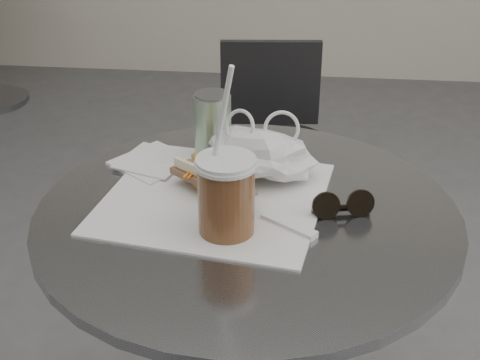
# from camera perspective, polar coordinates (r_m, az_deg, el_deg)

# --- Properties ---
(cafe_table) EXTENTS (0.76, 0.76, 0.74)m
(cafe_table) POSITION_cam_1_polar(r_m,az_deg,el_deg) (1.36, 0.55, -12.51)
(cafe_table) COLOR slate
(cafe_table) RESTS_ON ground
(chair_far) EXTENTS (0.40, 0.41, 0.75)m
(chair_far) POSITION_cam_1_polar(r_m,az_deg,el_deg) (2.12, 2.56, -0.21)
(chair_far) COLOR #2A2A2C
(chair_far) RESTS_ON ground
(sandwich_paper) EXTENTS (0.44, 0.42, 0.00)m
(sandwich_paper) POSITION_cam_1_polar(r_m,az_deg,el_deg) (1.23, -2.21, -1.51)
(sandwich_paper) COLOR white
(sandwich_paper) RESTS_ON cafe_table
(banh_mi) EXTENTS (0.22, 0.20, 0.07)m
(banh_mi) POSITION_cam_1_polar(r_m,az_deg,el_deg) (1.22, -2.35, 0.21)
(banh_mi) COLOR #A98A40
(banh_mi) RESTS_ON sandwich_paper
(iced_coffee) EXTENTS (0.10, 0.10, 0.30)m
(iced_coffee) POSITION_cam_1_polar(r_m,az_deg,el_deg) (1.10, -1.19, -1.29)
(iced_coffee) COLOR brown
(iced_coffee) RESTS_ON cafe_table
(sunglasses) EXTENTS (0.11, 0.05, 0.05)m
(sunglasses) POSITION_cam_1_polar(r_m,az_deg,el_deg) (1.18, 8.75, -2.22)
(sunglasses) COLOR black
(sunglasses) RESTS_ON cafe_table
(plastic_bag) EXTENTS (0.22, 0.19, 0.10)m
(plastic_bag) POSITION_cam_1_polar(r_m,az_deg,el_deg) (1.27, 1.67, 2.03)
(plastic_bag) COLOR silver
(plastic_bag) RESTS_ON cafe_table
(napkin_stack) EXTENTS (0.19, 0.19, 0.01)m
(napkin_stack) POSITION_cam_1_polar(r_m,az_deg,el_deg) (1.36, -7.36, 1.54)
(napkin_stack) COLOR white
(napkin_stack) RESTS_ON cafe_table
(drink_can) EXTENTS (0.07, 0.07, 0.14)m
(drink_can) POSITION_cam_1_polar(r_m,az_deg,el_deg) (1.34, -2.34, 4.53)
(drink_can) COLOR #4F8855
(drink_can) RESTS_ON cafe_table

